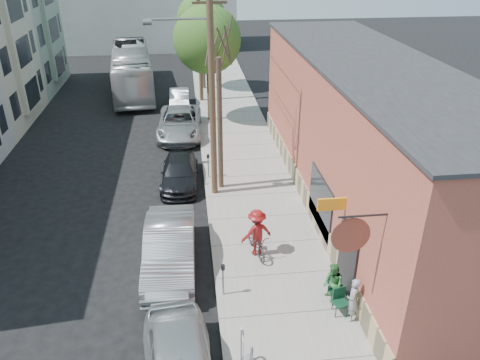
{
  "coord_description": "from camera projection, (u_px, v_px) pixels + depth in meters",
  "views": [
    {
      "loc": [
        1.37,
        -13.27,
        11.02
      ],
      "look_at": [
        3.5,
        4.97,
        1.5
      ],
      "focal_mm": 35.0,
      "sensor_mm": 36.0,
      "label": 1
    }
  ],
  "objects": [
    {
      "name": "parking_meter_far",
      "position": [
        208.0,
        162.0,
        23.58
      ],
      "size": [
        0.14,
        0.14,
        1.24
      ],
      "color": "slate",
      "rests_on": "sidewalk"
    },
    {
      "name": "patio_chair_b",
      "position": [
        340.0,
        302.0,
        15.06
      ],
      "size": [
        0.6,
        0.6,
        0.88
      ],
      "primitive_type": null,
      "rotation": [
        0.0,
        0.0,
        0.23
      ],
      "color": "#0F3621",
      "rests_on": "sidewalk"
    },
    {
      "name": "cyclist_bike",
      "position": [
        257.0,
        243.0,
        17.94
      ],
      "size": [
        0.97,
        1.91,
        0.96
      ],
      "primitive_type": "imported",
      "rotation": [
        0.0,
        0.0,
        0.19
      ],
      "color": "black",
      "rests_on": "sidewalk"
    },
    {
      "name": "parking_meter_near",
      "position": [
        223.0,
        275.0,
        15.67
      ],
      "size": [
        0.14,
        0.14,
        1.24
      ],
      "color": "slate",
      "rests_on": "sidewalk"
    },
    {
      "name": "sidewalk",
      "position": [
        241.0,
        153.0,
        26.74
      ],
      "size": [
        4.5,
        58.0,
        0.15
      ],
      "primitive_type": "cube",
      "color": "gray",
      "rests_on": "ground"
    },
    {
      "name": "cafe_building",
      "position": [
        364.0,
        137.0,
        20.44
      ],
      "size": [
        6.6,
        20.2,
        6.61
      ],
      "color": "#A44D3D",
      "rests_on": "ground"
    },
    {
      "name": "patron_green",
      "position": [
        333.0,
        284.0,
        15.39
      ],
      "size": [
        0.7,
        0.83,
        1.5
      ],
      "primitive_type": "imported",
      "rotation": [
        0.0,
        0.0,
        -1.37
      ],
      "color": "#2D7233",
      "rests_on": "sidewalk"
    },
    {
      "name": "tree_leafy_far",
      "position": [
        202.0,
        20.0,
        35.8
      ],
      "size": [
        3.86,
        3.86,
        7.24
      ],
      "color": "#44392C",
      "rests_on": "sidewalk"
    },
    {
      "name": "tree_leafy_mid",
      "position": [
        207.0,
        40.0,
        29.18
      ],
      "size": [
        4.26,
        4.26,
        7.37
      ],
      "color": "#44392C",
      "rests_on": "sidewalk"
    },
    {
      "name": "car_4",
      "position": [
        179.0,
        99.0,
        33.86
      ],
      "size": [
        1.38,
        3.93,
        1.29
      ],
      "primitive_type": "imported",
      "rotation": [
        0.0,
        0.0,
        -0.0
      ],
      "color": "#B3B6BB",
      "rests_on": "ground"
    },
    {
      "name": "ground",
      "position": [
        159.0,
        286.0,
        16.64
      ],
      "size": [
        120.0,
        120.0,
        0.0
      ],
      "primitive_type": "plane",
      "color": "black"
    },
    {
      "name": "car_1",
      "position": [
        170.0,
        248.0,
        17.25
      ],
      "size": [
        1.9,
        5.21,
        1.7
      ],
      "primitive_type": "imported",
      "rotation": [
        0.0,
        0.0,
        -0.02
      ],
      "color": "#939499",
      "rests_on": "ground"
    },
    {
      "name": "cyclist",
      "position": [
        257.0,
        232.0,
        17.72
      ],
      "size": [
        1.39,
        1.04,
        1.91
      ],
      "primitive_type": "imported",
      "rotation": [
        0.0,
        0.0,
        3.44
      ],
      "color": "maroon",
      "rests_on": "sidewalk"
    },
    {
      "name": "patio_chair_a",
      "position": [
        336.0,
        288.0,
        15.66
      ],
      "size": [
        0.64,
        0.64,
        0.88
      ],
      "primitive_type": null,
      "rotation": [
        0.0,
        0.0,
        -0.35
      ],
      "color": "#0F3621",
      "rests_on": "sidewalk"
    },
    {
      "name": "car_2",
      "position": [
        180.0,
        172.0,
        23.3
      ],
      "size": [
        1.97,
        4.47,
        1.28
      ],
      "primitive_type": "imported",
      "rotation": [
        0.0,
        0.0,
        -0.04
      ],
      "color": "black",
      "rests_on": "ground"
    },
    {
      "name": "utility_pole_near",
      "position": [
        210.0,
        85.0,
        20.07
      ],
      "size": [
        3.57,
        0.28,
        10.0
      ],
      "color": "#503A28",
      "rests_on": "sidewalk"
    },
    {
      "name": "bus",
      "position": [
        132.0,
        70.0,
        37.15
      ],
      "size": [
        4.12,
        12.49,
        3.41
      ],
      "primitive_type": "imported",
      "rotation": [
        0.0,
        0.0,
        0.1
      ],
      "color": "silver",
      "rests_on": "ground"
    },
    {
      "name": "utility_pole_far",
      "position": [
        199.0,
        29.0,
        32.93
      ],
      "size": [
        1.8,
        0.28,
        10.0
      ],
      "color": "#503A28",
      "rests_on": "sidewalk"
    },
    {
      "name": "tree_bare",
      "position": [
        220.0,
        126.0,
        21.57
      ],
      "size": [
        0.24,
        0.24,
        6.32
      ],
      "color": "#44392C",
      "rests_on": "sidewalk"
    },
    {
      "name": "car_3",
      "position": [
        179.0,
        123.0,
        29.11
      ],
      "size": [
        2.91,
        5.83,
        1.58
      ],
      "primitive_type": "imported",
      "rotation": [
        0.0,
        0.0,
        -0.05
      ],
      "color": "#9B9FA2",
      "rests_on": "ground"
    },
    {
      "name": "patron_grey",
      "position": [
        353.0,
        300.0,
        14.67
      ],
      "size": [
        0.56,
        0.67,
        1.56
      ],
      "primitive_type": "imported",
      "rotation": [
        0.0,
        0.0,
        -1.95
      ],
      "color": "gray",
      "rests_on": "sidewalk"
    }
  ]
}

